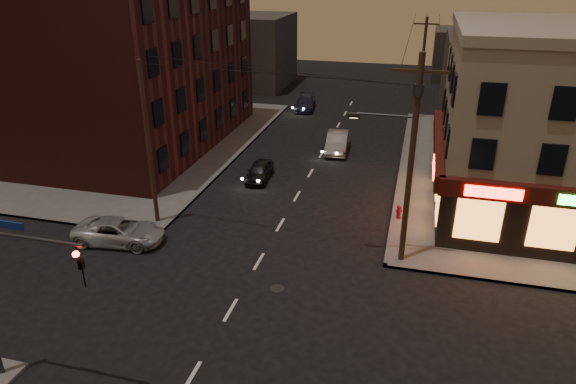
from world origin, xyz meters
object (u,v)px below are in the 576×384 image
(sedan_near, at_px, (259,171))
(sedan_far, at_px, (305,103))
(sedan_mid, at_px, (337,142))
(fire_hydrant, at_px, (399,211))
(suv_cross, at_px, (119,231))

(sedan_near, distance_m, sedan_far, 18.43)
(sedan_near, xyz_separation_m, sedan_mid, (4.16, 6.96, 0.14))
(sedan_far, xyz_separation_m, fire_hydrant, (10.51, -22.23, -0.04))
(sedan_mid, xyz_separation_m, sedan_far, (-5.14, 11.45, -0.11))
(sedan_near, xyz_separation_m, sedan_far, (-0.98, 18.40, 0.04))
(sedan_mid, bearing_deg, fire_hydrant, -68.51)
(sedan_near, distance_m, sedan_mid, 8.11)
(sedan_mid, xyz_separation_m, fire_hydrant, (5.37, -10.78, -0.15))
(fire_hydrant, bearing_deg, suv_cross, -156.10)
(suv_cross, height_order, sedan_mid, sedan_mid)
(sedan_mid, distance_m, fire_hydrant, 12.05)
(suv_cross, xyz_separation_m, sedan_mid, (8.69, 17.01, 0.10))
(fire_hydrant, bearing_deg, sedan_near, 158.11)
(suv_cross, distance_m, sedan_mid, 19.10)
(sedan_mid, relative_size, sedan_far, 1.03)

